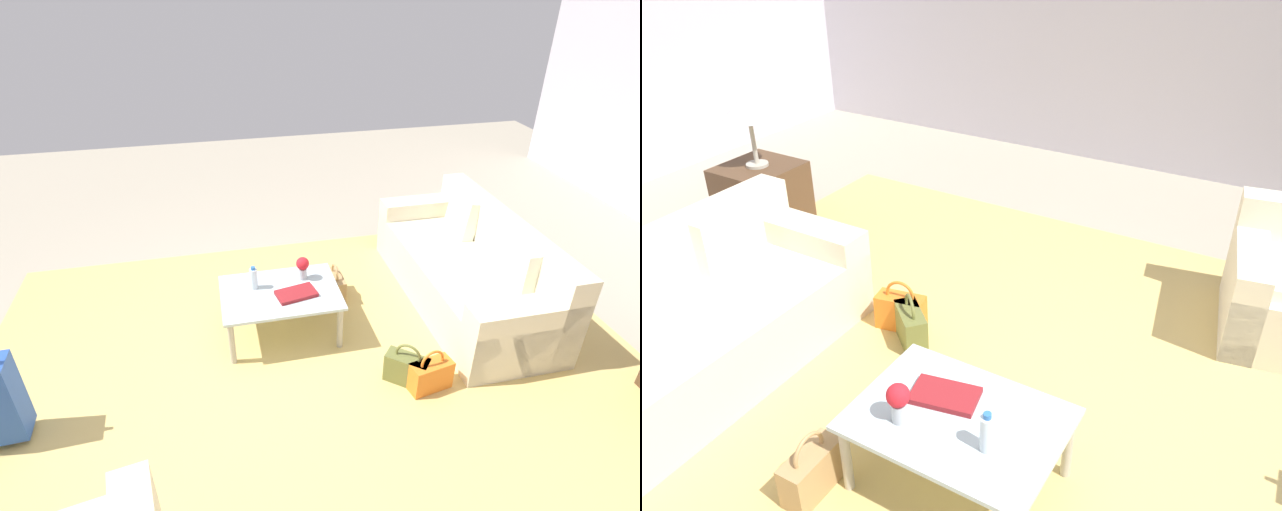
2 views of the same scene
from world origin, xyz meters
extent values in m
plane|color=#A89E89|center=(0.00, 0.00, 0.00)|extent=(12.00, 12.00, 0.00)
cube|color=tan|center=(-0.60, 0.20, 0.00)|extent=(5.20, 4.40, 0.01)
cube|color=beige|center=(-2.10, -0.60, 0.23)|extent=(0.91, 2.14, 0.45)
cube|color=beige|center=(-2.44, -0.60, 0.41)|extent=(0.22, 2.14, 0.82)
cube|color=beige|center=(-2.10, 0.35, 0.31)|extent=(0.91, 0.24, 0.62)
cube|color=beige|center=(-2.10, -1.55, 0.31)|extent=(0.91, 0.24, 0.62)
cube|color=white|center=(-2.28, -0.12, 0.63)|extent=(0.12, 0.40, 0.40)
cube|color=white|center=(-2.28, -1.08, 0.63)|extent=(0.17, 0.40, 0.41)
cube|color=silver|center=(-0.40, -0.50, 0.41)|extent=(0.97, 0.70, 0.02)
cylinder|color=#ADA899|center=(-0.83, -0.20, 0.20)|extent=(0.05, 0.05, 0.39)
cylinder|color=#ADA899|center=(0.03, -0.20, 0.20)|extent=(0.05, 0.05, 0.39)
cylinder|color=#ADA899|center=(-0.83, -0.80, 0.20)|extent=(0.05, 0.05, 0.39)
cylinder|color=#ADA899|center=(0.03, -0.80, 0.20)|extent=(0.05, 0.05, 0.39)
cylinder|color=silver|center=(-0.20, -0.60, 0.51)|extent=(0.06, 0.06, 0.18)
cylinder|color=#2D6BBC|center=(-0.20, -0.60, 0.61)|extent=(0.04, 0.04, 0.02)
cube|color=maroon|center=(-0.52, -0.42, 0.43)|extent=(0.35, 0.25, 0.03)
cylinder|color=#B2B7BC|center=(-0.62, -0.65, 0.47)|extent=(0.07, 0.07, 0.10)
sphere|color=red|center=(-0.62, -0.65, 0.57)|extent=(0.11, 0.11, 0.11)
cylinder|color=black|center=(1.46, 0.19, 0.03)|extent=(0.02, 0.05, 0.05)
cube|color=olive|center=(-1.22, 0.30, 0.12)|extent=(0.33, 0.32, 0.24)
torus|color=olive|center=(-1.22, 0.30, 0.26)|extent=(0.16, 0.14, 0.20)
cube|color=tan|center=(-0.97, -0.89, 0.12)|extent=(0.15, 0.32, 0.24)
torus|color=tan|center=(-0.97, -0.89, 0.26)|extent=(0.02, 0.20, 0.20)
cube|color=orange|center=(-1.37, 0.40, 0.12)|extent=(0.34, 0.20, 0.24)
torus|color=orange|center=(-1.37, 0.40, 0.26)|extent=(0.20, 0.06, 0.20)
camera|label=1|loc=(0.03, 2.86, 2.76)|focal=28.00mm
camera|label=2|loc=(0.67, -2.30, 2.47)|focal=35.00mm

